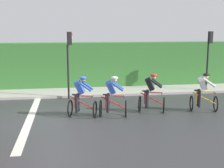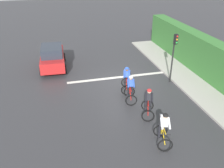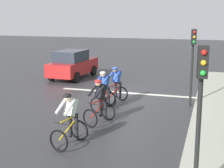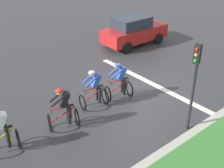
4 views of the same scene
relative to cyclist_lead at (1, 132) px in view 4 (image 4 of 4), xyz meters
The scene contains 8 objects.
ground_plane 6.24m from the cyclist_lead, 88.68° to the right, with size 80.00×80.00×0.00m, color #333335.
road_marking_stop_line 7.26m from the cyclist_lead, 88.87° to the right, with size 7.00×0.30×0.01m, color silver.
cyclist_lead is the anchor object (origin of this frame).
cyclist_second 2.25m from the cyclist_lead, 94.64° to the right, with size 1.01×1.25×1.66m.
cyclist_mid 3.97m from the cyclist_lead, 86.57° to the right, with size 0.89×1.20×1.66m.
cyclist_fourth 5.18m from the cyclist_lead, 89.11° to the right, with size 0.96×1.23×1.66m.
car_red 11.04m from the cyclist_lead, 66.60° to the right, with size 2.04×4.18×1.76m.
traffic_light_near_crossing 6.60m from the cyclist_lead, 119.65° to the right, with size 0.24×0.31×3.34m.
Camera 4 is at (-8.30, 8.39, 6.73)m, focal length 47.66 mm.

